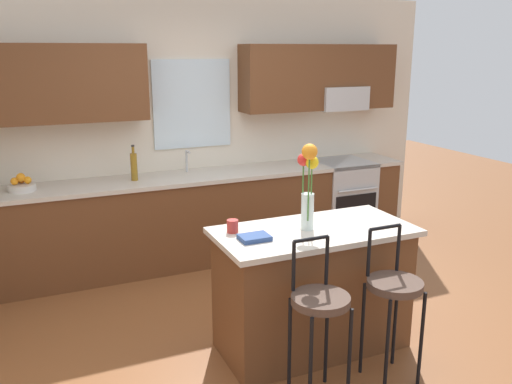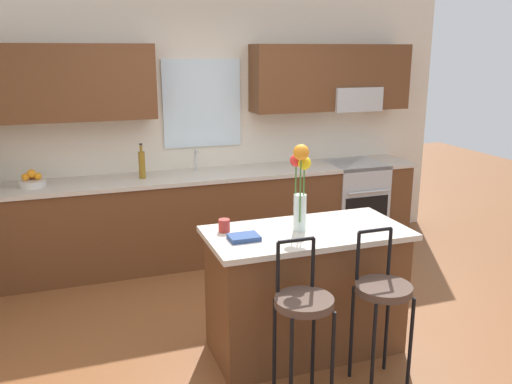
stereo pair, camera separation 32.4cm
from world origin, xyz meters
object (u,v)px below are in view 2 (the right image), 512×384
bar_stool_middle (382,295)px  mug_ceramic (224,225)px  flower_vase (300,182)px  cookbook (244,237)px  bottle_olive_oil (142,164)px  oven_range (353,202)px  bar_stool_near (303,309)px  kitchen_island (305,290)px  fruit_bowl_oranges (32,181)px

bar_stool_middle → mug_ceramic: (-0.83, 0.73, 0.33)m
flower_vase → cookbook: bearing=-173.8°
bar_stool_middle → bottle_olive_oil: bottle_olive_oil is taller
oven_range → flower_vase: 2.60m
cookbook → bottle_olive_oil: (-0.39, 2.01, 0.13)m
bar_stool_middle → mug_ceramic: bearing=138.7°
oven_range → bar_stool_near: bearing=-125.0°
bottle_olive_oil → oven_range: bearing=-0.6°
kitchen_island → mug_ceramic: 0.77m
oven_range → bar_stool_middle: 2.79m
bar_stool_middle → flower_vase: (-0.33, 0.58, 0.63)m
kitchen_island → fruit_bowl_oranges: fruit_bowl_oranges is taller
bottle_olive_oil → kitchen_island: bearing=-66.2°
flower_vase → bottle_olive_oil: 2.13m
kitchen_island → flower_vase: size_ratio=2.29×
bar_stool_middle → bottle_olive_oil: 2.81m
flower_vase → mug_ceramic: size_ratio=6.88×
kitchen_island → bar_stool_near: bar_stool_near is taller
bar_stool_middle → cookbook: bar_stool_middle is taller
bar_stool_middle → fruit_bowl_oranges: size_ratio=4.34×
kitchen_island → flower_vase: 0.81m
flower_vase → fruit_bowl_oranges: size_ratio=2.58×
bar_stool_near → bottle_olive_oil: (-0.59, 2.54, 0.43)m
oven_range → flower_vase: (-1.54, -1.94, 0.81)m
bar_stool_middle → bottle_olive_oil: size_ratio=3.01×
flower_vase → cookbook: size_ratio=3.10×
cookbook → fruit_bowl_oranges: bearing=124.8°
bar_stool_near → bar_stool_middle: 0.55m
bar_stool_near → flower_vase: size_ratio=1.68×
flower_vase → mug_ceramic: bearing=162.9°
oven_range → fruit_bowl_oranges: 3.39m
cookbook → bottle_olive_oil: 2.05m
bar_stool_near → fruit_bowl_oranges: 3.02m
bar_stool_middle → kitchen_island: bearing=116.0°
kitchen_island → oven_range: bearing=52.7°
oven_range → flower_vase: bearing=-128.4°
bar_stool_middle → mug_ceramic: bar_stool_middle is taller
mug_ceramic → oven_range: bearing=41.2°
flower_vase → fruit_bowl_oranges: (-1.82, 1.96, -0.30)m
kitchen_island → fruit_bowl_oranges: (-1.87, 1.97, 0.51)m
bar_stool_near → bottle_olive_oil: bearing=103.2°
oven_range → bar_stool_near: (-1.76, -2.51, 0.18)m
bar_stool_middle → mug_ceramic: 1.15m
mug_ceramic → bar_stool_near: bearing=-69.0°
bar_stool_near → oven_range: bearing=55.0°
oven_range → mug_ceramic: 2.75m
mug_ceramic → bottle_olive_oil: bearing=99.8°
bar_stool_middle → oven_range: bearing=64.3°
flower_vase → mug_ceramic: flower_vase is taller
kitchen_island → bar_stool_near: size_ratio=1.36×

